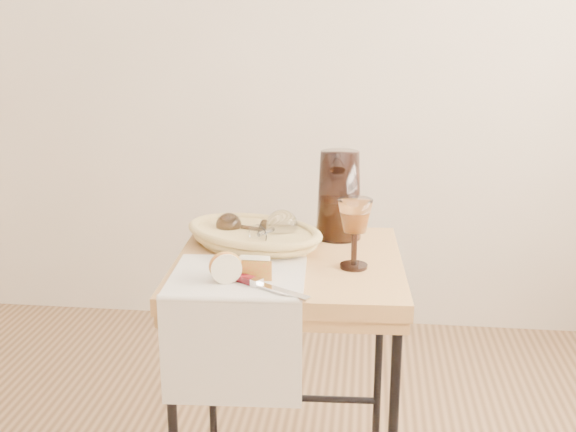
% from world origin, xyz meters
% --- Properties ---
extents(wall_back, '(3.60, 0.00, 2.70)m').
position_xyz_m(wall_back, '(0.00, 1.80, 1.35)').
color(wall_back, '#C3B29A').
rests_on(wall_back, ground).
extents(side_table, '(0.61, 0.61, 0.74)m').
position_xyz_m(side_table, '(0.34, 0.53, 0.37)').
color(side_table, olive).
rests_on(side_table, floor).
extents(tea_towel, '(0.34, 0.31, 0.01)m').
position_xyz_m(tea_towel, '(0.23, 0.38, 0.74)').
color(tea_towel, white).
rests_on(tea_towel, side_table).
extents(bread_basket, '(0.42, 0.37, 0.05)m').
position_xyz_m(bread_basket, '(0.23, 0.62, 0.77)').
color(bread_basket, olive).
rests_on(bread_basket, side_table).
extents(goblet_lying_a, '(0.13, 0.10, 0.07)m').
position_xyz_m(goblet_lying_a, '(0.20, 0.64, 0.79)').
color(goblet_lying_a, '#493627').
rests_on(goblet_lying_a, bread_basket).
extents(goblet_lying_b, '(0.15, 0.17, 0.09)m').
position_xyz_m(goblet_lying_b, '(0.29, 0.60, 0.79)').
color(goblet_lying_b, white).
rests_on(goblet_lying_b, bread_basket).
extents(pitcher, '(0.19, 0.26, 0.29)m').
position_xyz_m(pitcher, '(0.46, 0.73, 0.86)').
color(pitcher, black).
rests_on(pitcher, side_table).
extents(wine_goblet, '(0.11, 0.11, 0.18)m').
position_xyz_m(wine_goblet, '(0.51, 0.48, 0.83)').
color(wine_goblet, white).
rests_on(wine_goblet, side_table).
extents(apple_half, '(0.09, 0.06, 0.07)m').
position_xyz_m(apple_half, '(0.21, 0.35, 0.78)').
color(apple_half, '#B42B1A').
rests_on(apple_half, tea_towel).
extents(apple_wedge, '(0.07, 0.04, 0.05)m').
position_xyz_m(apple_wedge, '(0.27, 0.37, 0.77)').
color(apple_wedge, beige).
rests_on(apple_wedge, tea_towel).
extents(table_knife, '(0.23, 0.15, 0.02)m').
position_xyz_m(table_knife, '(0.30, 0.32, 0.76)').
color(table_knife, silver).
rests_on(table_knife, tea_towel).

